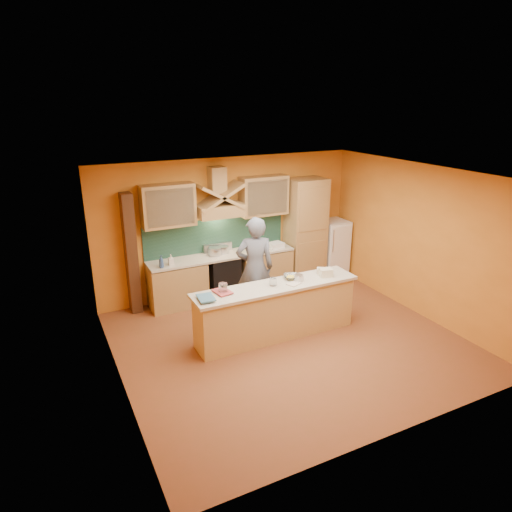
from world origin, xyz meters
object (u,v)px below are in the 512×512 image
fridge (332,248)px  kitchen_scale (299,278)px  person (255,268)px  stove (222,276)px  mixing_bowl (292,277)px

fridge → kitchen_scale: (-2.07, -1.92, 0.35)m
person → kitchen_scale: 0.95m
stove → kitchen_scale: 2.09m
stove → fridge: bearing=0.0°
fridge → mixing_bowl: (-2.13, -1.78, 0.33)m
person → stove: bearing=-62.0°
stove → fridge: (2.70, 0.00, 0.20)m
person → mixing_bowl: (0.36, -0.70, 0.02)m
fridge → mixing_bowl: 2.79m
kitchen_scale → person: bearing=105.0°
fridge → kitchen_scale: bearing=-137.2°
fridge → person: person is taller
mixing_bowl → person: bearing=117.3°
stove → mixing_bowl: 1.94m
stove → kitchen_scale: (0.63, -1.92, 0.55)m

